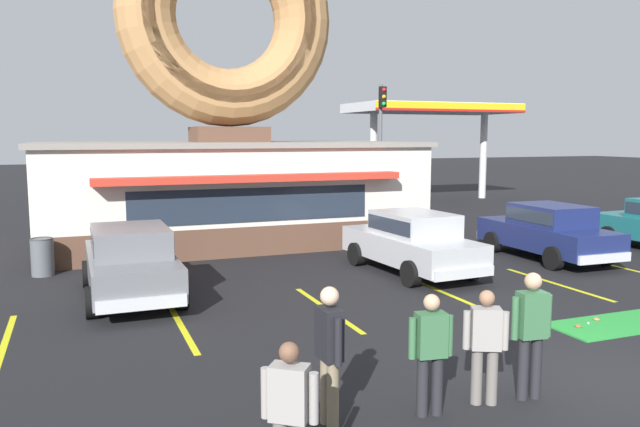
{
  "coord_description": "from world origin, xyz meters",
  "views": [
    {
      "loc": [
        -7.26,
        -6.66,
        3.56
      ],
      "look_at": [
        -2.69,
        5.0,
        2.0
      ],
      "focal_mm": 35.0,
      "sensor_mm": 36.0,
      "label": 1
    }
  ],
  "objects_px": {
    "golf_ball": "(588,323)",
    "car_grey": "(131,259)",
    "pedestrian_blue_sweater_man": "(431,349)",
    "pedestrian_hooded_kid": "(485,342)",
    "pedestrian_clipboard_woman": "(330,349)",
    "car_silver": "(412,240)",
    "pedestrian_beanie_man": "(290,411)",
    "car_navy": "(548,229)",
    "traffic_light_pole": "(381,133)",
    "trash_bin": "(42,256)",
    "pedestrian_leather_jacket_man": "(531,329)"
  },
  "relations": [
    {
      "from": "car_silver",
      "to": "car_grey",
      "type": "bearing_deg",
      "value": -179.98
    },
    {
      "from": "golf_ball",
      "to": "car_grey",
      "type": "distance_m",
      "value": 9.49
    },
    {
      "from": "golf_ball",
      "to": "car_silver",
      "type": "relative_size",
      "value": 0.01
    },
    {
      "from": "pedestrian_hooded_kid",
      "to": "traffic_light_pole",
      "type": "relative_size",
      "value": 0.27
    },
    {
      "from": "car_navy",
      "to": "pedestrian_clipboard_woman",
      "type": "xyz_separation_m",
      "value": [
        -9.9,
        -7.44,
        0.11
      ]
    },
    {
      "from": "pedestrian_hooded_kid",
      "to": "pedestrian_blue_sweater_man",
      "type": "bearing_deg",
      "value": -178.25
    },
    {
      "from": "pedestrian_hooded_kid",
      "to": "pedestrian_leather_jacket_man",
      "type": "relative_size",
      "value": 0.89
    },
    {
      "from": "golf_ball",
      "to": "car_navy",
      "type": "height_order",
      "value": "car_navy"
    },
    {
      "from": "car_navy",
      "to": "car_grey",
      "type": "xyz_separation_m",
      "value": [
        -11.64,
        -0.17,
        0.0
      ]
    },
    {
      "from": "traffic_light_pole",
      "to": "pedestrian_leather_jacket_man",
      "type": "bearing_deg",
      "value": -110.98
    },
    {
      "from": "pedestrian_clipboard_woman",
      "to": "trash_bin",
      "type": "xyz_separation_m",
      "value": [
        -3.67,
        10.43,
        -0.49
      ]
    },
    {
      "from": "pedestrian_hooded_kid",
      "to": "trash_bin",
      "type": "relative_size",
      "value": 1.59
    },
    {
      "from": "car_navy",
      "to": "car_silver",
      "type": "height_order",
      "value": "same"
    },
    {
      "from": "pedestrian_blue_sweater_man",
      "to": "car_silver",
      "type": "bearing_deg",
      "value": 61.85
    },
    {
      "from": "car_grey",
      "to": "pedestrian_beanie_man",
      "type": "height_order",
      "value": "car_grey"
    },
    {
      "from": "pedestrian_blue_sweater_man",
      "to": "pedestrian_leather_jacket_man",
      "type": "height_order",
      "value": "pedestrian_leather_jacket_man"
    },
    {
      "from": "pedestrian_hooded_kid",
      "to": "car_grey",
      "type": "bearing_deg",
      "value": 117.77
    },
    {
      "from": "trash_bin",
      "to": "traffic_light_pole",
      "type": "relative_size",
      "value": 0.17
    },
    {
      "from": "car_grey",
      "to": "pedestrian_leather_jacket_man",
      "type": "bearing_deg",
      "value": -58.56
    },
    {
      "from": "car_silver",
      "to": "pedestrian_beanie_man",
      "type": "xyz_separation_m",
      "value": [
        -6.22,
        -8.46,
        -0.01
      ]
    },
    {
      "from": "pedestrian_clipboard_woman",
      "to": "golf_ball",
      "type": "bearing_deg",
      "value": 18.19
    },
    {
      "from": "car_navy",
      "to": "pedestrian_clipboard_woman",
      "type": "distance_m",
      "value": 12.39
    },
    {
      "from": "pedestrian_leather_jacket_man",
      "to": "pedestrian_beanie_man",
      "type": "relative_size",
      "value": 1.12
    },
    {
      "from": "pedestrian_blue_sweater_man",
      "to": "pedestrian_hooded_kid",
      "type": "distance_m",
      "value": 0.85
    },
    {
      "from": "pedestrian_leather_jacket_man",
      "to": "car_silver",
      "type": "bearing_deg",
      "value": 71.87
    },
    {
      "from": "pedestrian_clipboard_woman",
      "to": "pedestrian_beanie_man",
      "type": "distance_m",
      "value": 1.5
    },
    {
      "from": "golf_ball",
      "to": "pedestrian_leather_jacket_man",
      "type": "height_order",
      "value": "pedestrian_leather_jacket_man"
    },
    {
      "from": "golf_ball",
      "to": "pedestrian_clipboard_woman",
      "type": "relative_size",
      "value": 0.02
    },
    {
      "from": "pedestrian_blue_sweater_man",
      "to": "traffic_light_pole",
      "type": "bearing_deg",
      "value": 64.9
    },
    {
      "from": "pedestrian_clipboard_woman",
      "to": "pedestrian_beanie_man",
      "type": "relative_size",
      "value": 1.13
    },
    {
      "from": "car_silver",
      "to": "car_navy",
      "type": "bearing_deg",
      "value": 2.11
    },
    {
      "from": "pedestrian_beanie_man",
      "to": "traffic_light_pole",
      "type": "distance_m",
      "value": 22.24
    },
    {
      "from": "car_grey",
      "to": "trash_bin",
      "type": "relative_size",
      "value": 4.69
    },
    {
      "from": "car_silver",
      "to": "pedestrian_leather_jacket_man",
      "type": "relative_size",
      "value": 2.66
    },
    {
      "from": "golf_ball",
      "to": "car_grey",
      "type": "relative_size",
      "value": 0.01
    },
    {
      "from": "trash_bin",
      "to": "car_grey",
      "type": "bearing_deg",
      "value": -58.55
    },
    {
      "from": "pedestrian_blue_sweater_man",
      "to": "trash_bin",
      "type": "distance_m",
      "value": 11.73
    },
    {
      "from": "golf_ball",
      "to": "pedestrian_beanie_man",
      "type": "relative_size",
      "value": 0.03
    },
    {
      "from": "traffic_light_pole",
      "to": "pedestrian_clipboard_woman",
      "type": "bearing_deg",
      "value": -118.62
    },
    {
      "from": "pedestrian_clipboard_woman",
      "to": "pedestrian_hooded_kid",
      "type": "bearing_deg",
      "value": -4.05
    },
    {
      "from": "car_navy",
      "to": "car_silver",
      "type": "bearing_deg",
      "value": -177.89
    },
    {
      "from": "pedestrian_leather_jacket_man",
      "to": "trash_bin",
      "type": "bearing_deg",
      "value": 121.44
    },
    {
      "from": "car_silver",
      "to": "pedestrian_beanie_man",
      "type": "relative_size",
      "value": 2.98
    },
    {
      "from": "traffic_light_pole",
      "to": "car_silver",
      "type": "bearing_deg",
      "value": -112.9
    },
    {
      "from": "pedestrian_clipboard_woman",
      "to": "trash_bin",
      "type": "height_order",
      "value": "pedestrian_clipboard_woman"
    },
    {
      "from": "car_silver",
      "to": "traffic_light_pole",
      "type": "relative_size",
      "value": 0.8
    },
    {
      "from": "car_silver",
      "to": "golf_ball",
      "type": "bearing_deg",
      "value": -81.32
    },
    {
      "from": "pedestrian_blue_sweater_man",
      "to": "trash_bin",
      "type": "xyz_separation_m",
      "value": [
        -4.99,
        10.61,
        -0.38
      ]
    },
    {
      "from": "pedestrian_blue_sweater_man",
      "to": "trash_bin",
      "type": "relative_size",
      "value": 1.63
    },
    {
      "from": "car_navy",
      "to": "car_grey",
      "type": "bearing_deg",
      "value": -179.15
    }
  ]
}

